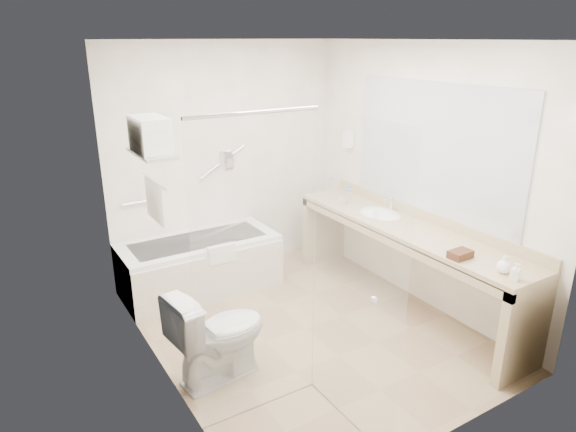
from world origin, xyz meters
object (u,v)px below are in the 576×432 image
toilet (219,334)px  water_bottle_left (345,197)px  amenity_basket (460,254)px  vanity_counter (404,246)px  bathtub (200,264)px

toilet → water_bottle_left: bearing=-71.7°
toilet → amenity_basket: 2.01m
vanity_counter → water_bottle_left: size_ratio=15.92×
water_bottle_left → vanity_counter: bearing=-83.5°
amenity_basket → water_bottle_left: 1.59m
bathtub → toilet: (-0.45, -1.47, 0.10)m
bathtub → vanity_counter: 2.09m
bathtub → water_bottle_left: size_ratio=9.43×
vanity_counter → amenity_basket: bearing=-101.7°
amenity_basket → bathtub: bearing=122.2°
vanity_counter → toilet: (-1.97, -0.08, -0.27)m
toilet → amenity_basket: (1.81, -0.69, 0.51)m
toilet → amenity_basket: size_ratio=4.08×
water_bottle_left → bathtub: bearing=158.0°
toilet → water_bottle_left: 2.16m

